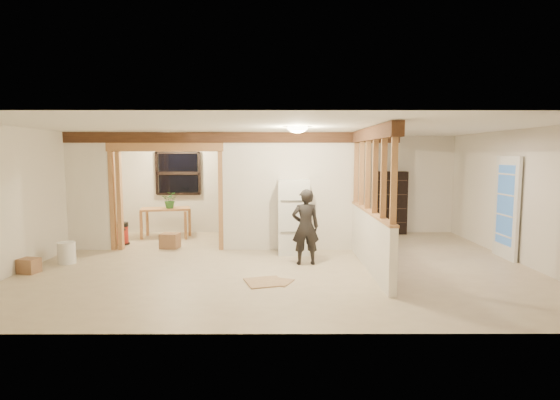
{
  "coord_description": "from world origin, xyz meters",
  "views": [
    {
      "loc": [
        -0.02,
        -8.01,
        2.03
      ],
      "look_at": [
        0.01,
        0.4,
        1.15
      ],
      "focal_mm": 28.0,
      "sensor_mm": 36.0,
      "label": 1
    }
  ],
  "objects_px": {
    "refrigerator": "(294,217)",
    "bookshelf": "(391,203)",
    "woman": "(305,227)",
    "shop_vac": "(120,234)",
    "work_table": "(166,223)"
  },
  "relations": [
    {
      "from": "refrigerator",
      "to": "bookshelf",
      "type": "height_order",
      "value": "bookshelf"
    },
    {
      "from": "woman",
      "to": "shop_vac",
      "type": "distance_m",
      "value": 4.44
    },
    {
      "from": "shop_vac",
      "to": "bookshelf",
      "type": "height_order",
      "value": "bookshelf"
    },
    {
      "from": "woman",
      "to": "bookshelf",
      "type": "distance_m",
      "value": 3.92
    },
    {
      "from": "refrigerator",
      "to": "shop_vac",
      "type": "relative_size",
      "value": 2.95
    },
    {
      "from": "shop_vac",
      "to": "bookshelf",
      "type": "bearing_deg",
      "value": 12.06
    },
    {
      "from": "shop_vac",
      "to": "refrigerator",
      "type": "bearing_deg",
      "value": -12.21
    },
    {
      "from": "woman",
      "to": "work_table",
      "type": "distance_m",
      "value": 4.2
    },
    {
      "from": "refrigerator",
      "to": "woman",
      "type": "height_order",
      "value": "refrigerator"
    },
    {
      "from": "refrigerator",
      "to": "shop_vac",
      "type": "height_order",
      "value": "refrigerator"
    },
    {
      "from": "woman",
      "to": "refrigerator",
      "type": "bearing_deg",
      "value": -84.85
    },
    {
      "from": "work_table",
      "to": "shop_vac",
      "type": "xyz_separation_m",
      "value": [
        -0.8,
        -0.88,
        -0.11
      ]
    },
    {
      "from": "woman",
      "to": "work_table",
      "type": "xyz_separation_m",
      "value": [
        -3.26,
        2.64,
        -0.34
      ]
    },
    {
      "from": "woman",
      "to": "shop_vac",
      "type": "height_order",
      "value": "woman"
    },
    {
      "from": "work_table",
      "to": "bookshelf",
      "type": "height_order",
      "value": "bookshelf"
    }
  ]
}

